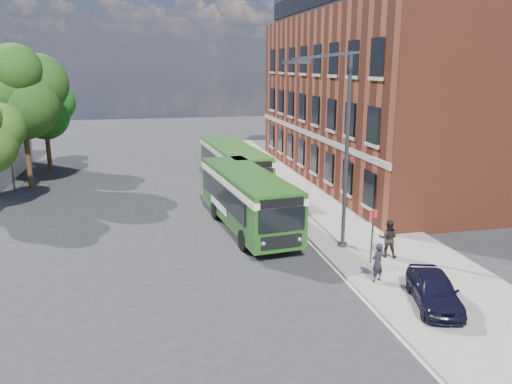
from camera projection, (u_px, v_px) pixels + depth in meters
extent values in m
plane|color=#262629|center=(227.00, 243.00, 24.33)|extent=(120.00, 120.00, 0.00)
cube|color=gray|center=(311.00, 193.00, 33.35)|extent=(6.00, 48.00, 0.15)
cube|color=beige|center=(266.00, 197.00, 32.72)|extent=(0.12, 48.00, 0.01)
cube|color=brown|center=(385.00, 98.00, 37.13)|extent=(12.00, 26.00, 12.00)
cube|color=#BEB1A0|center=(307.00, 133.00, 36.46)|extent=(0.12, 26.00, 0.35)
cylinder|color=#353739|center=(7.00, 126.00, 32.88)|extent=(0.10, 0.10, 9.00)
cube|color=red|center=(6.00, 62.00, 31.96)|extent=(0.90, 0.02, 0.60)
cylinder|color=#353739|center=(342.00, 246.00, 23.49)|extent=(0.44, 0.44, 0.30)
cylinder|color=#353739|center=(346.00, 155.00, 22.41)|extent=(0.18, 0.18, 9.00)
cube|color=#353739|center=(329.00, 56.00, 20.52)|extent=(2.58, 0.46, 0.37)
cube|color=#353739|center=(319.00, 56.00, 21.66)|extent=(2.58, 0.46, 0.37)
cube|color=#353739|center=(304.00, 62.00, 19.87)|extent=(0.55, 0.22, 0.16)
cube|color=#353739|center=(288.00, 62.00, 21.91)|extent=(0.55, 0.22, 0.16)
cylinder|color=#353739|center=(372.00, 239.00, 21.22)|extent=(0.08, 0.08, 2.50)
cube|color=red|center=(373.00, 214.00, 20.95)|extent=(0.35, 0.04, 0.35)
cube|color=#205018|center=(247.00, 196.00, 26.09)|extent=(3.56, 10.06, 2.45)
cube|color=#205018|center=(247.00, 219.00, 26.41)|extent=(3.61, 10.10, 0.14)
cube|color=black|center=(222.00, 194.00, 25.94)|extent=(0.96, 8.00, 1.10)
cube|color=black|center=(268.00, 190.00, 26.74)|extent=(0.96, 8.00, 1.10)
cube|color=#F6EDCA|center=(247.00, 180.00, 25.89)|extent=(3.63, 10.12, 0.32)
cube|color=#205018|center=(247.00, 174.00, 25.80)|extent=(3.45, 9.95, 0.12)
cube|color=black|center=(282.00, 220.00, 21.51)|extent=(2.15, 0.31, 1.05)
cube|color=black|center=(282.00, 203.00, 21.32)|extent=(2.00, 0.30, 0.38)
cube|color=black|center=(282.00, 241.00, 21.75)|extent=(1.90, 0.29, 0.55)
sphere|color=silver|center=(263.00, 244.00, 21.50)|extent=(0.26, 0.26, 0.26)
sphere|color=silver|center=(299.00, 239.00, 22.03)|extent=(0.26, 0.26, 0.26)
cube|color=black|center=(222.00, 173.00, 30.58)|extent=(2.00, 0.30, 0.90)
cube|color=white|center=(218.00, 205.00, 26.76)|extent=(0.39, 3.19, 0.45)
cylinder|color=black|center=(244.00, 241.00, 23.18)|extent=(0.39, 1.02, 1.00)
cylinder|color=black|center=(290.00, 235.00, 23.91)|extent=(0.39, 1.02, 1.00)
cylinder|color=black|center=(216.00, 210.00, 27.99)|extent=(0.39, 1.02, 1.00)
cylinder|color=black|center=(255.00, 207.00, 28.72)|extent=(0.39, 1.02, 1.00)
cube|color=#2B5E1B|center=(233.00, 164.00, 34.59)|extent=(3.29, 10.91, 2.45)
cube|color=#2B5E1B|center=(234.00, 181.00, 34.91)|extent=(3.34, 10.95, 0.14)
cube|color=black|center=(214.00, 162.00, 34.48)|extent=(0.75, 8.93, 1.10)
cube|color=black|center=(250.00, 160.00, 35.20)|extent=(0.75, 8.93, 1.10)
cube|color=beige|center=(233.00, 152.00, 34.39)|extent=(3.36, 10.97, 0.32)
cube|color=#2B5E1B|center=(233.00, 147.00, 34.30)|extent=(3.19, 10.80, 0.12)
cube|color=black|center=(256.00, 177.00, 29.54)|extent=(2.15, 0.24, 1.05)
cube|color=black|center=(256.00, 165.00, 29.34)|extent=(2.00, 0.23, 0.38)
cube|color=black|center=(256.00, 194.00, 29.78)|extent=(1.90, 0.22, 0.55)
sphere|color=silver|center=(242.00, 195.00, 29.56)|extent=(0.26, 0.26, 0.26)
sphere|color=silver|center=(269.00, 193.00, 30.03)|extent=(0.26, 0.26, 0.26)
cube|color=black|center=(216.00, 148.00, 39.55)|extent=(2.00, 0.23, 0.90)
cube|color=white|center=(212.00, 171.00, 35.31)|extent=(0.28, 3.19, 0.45)
cylinder|color=black|center=(230.00, 195.00, 31.27)|extent=(0.35, 1.02, 1.00)
cylinder|color=black|center=(265.00, 192.00, 31.92)|extent=(0.35, 1.02, 1.00)
cylinder|color=black|center=(210.00, 175.00, 36.97)|extent=(0.35, 1.02, 1.00)
cylinder|color=black|center=(240.00, 173.00, 37.63)|extent=(0.35, 1.02, 1.00)
imported|color=black|center=(434.00, 290.00, 17.55)|extent=(2.37, 3.80, 1.21)
imported|color=black|center=(377.00, 262.00, 19.47)|extent=(0.68, 0.59, 1.59)
imported|color=black|center=(388.00, 238.00, 21.98)|extent=(1.04, 0.97, 1.72)
sphere|color=#2B4F16|center=(0.00, 128.00, 28.56)|extent=(2.88, 2.88, 2.88)
cylinder|color=#332312|center=(28.00, 159.00, 34.67)|extent=(0.36, 0.36, 4.19)
sphere|color=#1F4113|center=(22.00, 103.00, 33.73)|extent=(4.96, 4.96, 4.96)
sphere|color=#1F4113|center=(37.00, 84.00, 34.34)|extent=(4.19, 4.19, 4.19)
sphere|color=#1F4113|center=(4.00, 92.00, 32.73)|extent=(3.81, 3.81, 3.81)
sphere|color=#1F4113|center=(15.00, 70.00, 32.28)|extent=(3.43, 3.43, 3.43)
cylinder|color=#332312|center=(49.00, 152.00, 40.12)|extent=(0.36, 0.36, 3.22)
sphere|color=#114B10|center=(45.00, 115.00, 39.39)|extent=(3.81, 3.81, 3.81)
sphere|color=#114B10|center=(55.00, 103.00, 39.86)|extent=(3.22, 3.22, 3.22)
sphere|color=#114B10|center=(34.00, 109.00, 38.62)|extent=(2.93, 2.93, 2.93)
sphere|color=#114B10|center=(41.00, 94.00, 38.28)|extent=(2.64, 2.64, 2.64)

